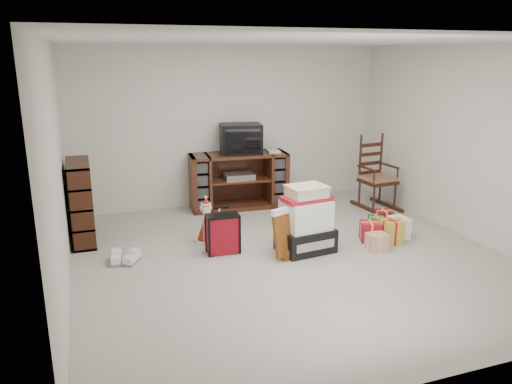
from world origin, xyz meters
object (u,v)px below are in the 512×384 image
gift_pile (306,223)px  mrs_claus_figurine (207,225)px  rocking_chair (376,182)px  bookshelf (81,203)px  gift_cluster (383,230)px  teddy_bear (319,236)px  crt_television (241,139)px  santa_figurine (303,210)px  red_suitcase (223,234)px  tv_stand (239,180)px  sneaker_pair (124,259)px

gift_pile → mrs_claus_figurine: gift_pile is taller
rocking_chair → bookshelf: bearing=175.1°
gift_cluster → rocking_chair: bearing=62.0°
teddy_bear → crt_television: bearing=101.2°
bookshelf → gift_pile: size_ratio=1.29×
teddy_bear → gift_cluster: teddy_bear is taller
bookshelf → crt_television: bearing=17.4°
gift_pile → santa_figurine: size_ratio=1.32×
red_suitcase → teddy_bear: 1.23m
santa_figurine → crt_television: size_ratio=0.90×
tv_stand → teddy_bear: 2.04m
red_suitcase → mrs_claus_figurine: size_ratio=0.96×
bookshelf → rocking_chair: (4.41, 0.03, -0.10)m
santa_figurine → crt_television: crt_television is taller
rocking_chair → gift_pile: size_ratio=1.47×
tv_stand → crt_television: bearing=13.5°
bookshelf → gift_cluster: bookshelf is taller
sneaker_pair → tv_stand: bearing=58.6°
red_suitcase → mrs_claus_figurine: 0.45m
rocking_chair → crt_television: size_ratio=1.74×
santa_figurine → gift_pile: bearing=-112.5°
sneaker_pair → bookshelf: bearing=132.8°
gift_pile → mrs_claus_figurine: bearing=140.2°
red_suitcase → sneaker_pair: red_suitcase is taller
rocking_chair → mrs_claus_figurine: bearing=-173.4°
gift_pile → teddy_bear: 0.32m
gift_cluster → crt_television: 2.59m
santa_figurine → tv_stand: bearing=115.9°
rocking_chair → santa_figurine: (-1.47, -0.46, -0.17)m
rocking_chair → teddy_bear: bearing=-147.3°
tv_stand → gift_pile: bearing=-79.5°
mrs_claus_figurine → sneaker_pair: size_ratio=1.55×
santa_figurine → sneaker_pair: santa_figurine is taller
gift_pile → santa_figurine: gift_pile is taller
gift_pile → crt_television: (-0.17, 2.05, 0.74)m
rocking_chair → red_suitcase: rocking_chair is taller
mrs_claus_figurine → gift_cluster: mrs_claus_figurine is taller
gift_pile → red_suitcase: bearing=158.0°
santa_figurine → gift_cluster: (0.79, -0.81, -0.12)m
rocking_chair → gift_pile: rocking_chair is taller
red_suitcase → santa_figurine: size_ratio=0.93×
rocking_chair → sneaker_pair: size_ratio=3.09×
teddy_bear → bookshelf: bearing=156.4°
bookshelf → sneaker_pair: bookshelf is taller
bookshelf → teddy_bear: bookshelf is taller
crt_television → gift_cluster: bearing=-46.4°
bookshelf → gift_pile: (2.59, -1.29, -0.15)m
tv_stand → gift_cluster: 2.44m
tv_stand → santa_figurine: tv_stand is taller
santa_figurine → teddy_bear: bearing=-99.7°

